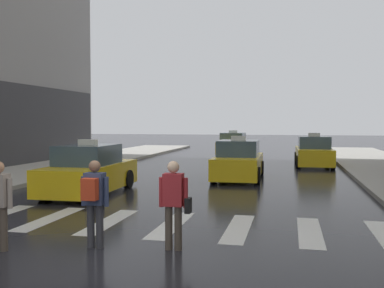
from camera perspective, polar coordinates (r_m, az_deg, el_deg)
name	(u,v)px	position (r m, az deg, el deg)	size (l,w,h in m)	color
ground_plane	(81,262)	(8.02, -13.93, -14.41)	(160.00, 160.00, 0.00)	black
crosswalk_markings	(140,223)	(10.70, -6.67, -9.97)	(11.30, 2.80, 0.01)	silver
taxi_lead	(89,172)	(15.25, -12.98, -3.47)	(1.97, 4.56, 1.80)	yellow
taxi_second	(239,162)	(18.75, 5.96, -2.26)	(1.97, 4.56, 1.80)	yellow
taxi_third	(314,153)	(25.03, 15.25, -1.09)	(2.00, 4.57, 1.80)	yellow
taxi_fourth	(233,145)	(32.60, 5.28, -0.14)	(2.02, 4.58, 1.80)	gold
pedestrian_with_backpack	(94,197)	(8.59, -12.37, -6.59)	(0.55, 0.43, 1.65)	#333338
pedestrian_with_handbag	(174,200)	(8.30, -2.29, -7.12)	(0.60, 0.24, 1.65)	#473D33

